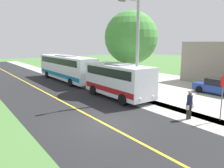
{
  "coord_description": "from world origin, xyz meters",
  "views": [
    {
      "loc": [
        6.92,
        10.45,
        4.78
      ],
      "look_at": [
        -3.5,
        -3.99,
        1.4
      ],
      "focal_mm": 35.42,
      "sensor_mm": 36.0,
      "label": 1
    }
  ],
  "objects": [
    {
      "name": "street_light_pole",
      "position": [
        -4.88,
        -2.64,
        4.42
      ],
      "size": [
        1.97,
        0.24,
        8.02
      ],
      "color": "#9E9EA3",
      "rests_on": "ground"
    },
    {
      "name": "road_centre_line",
      "position": [
        0.0,
        0.0,
        0.01
      ],
      "size": [
        0.16,
        100.0,
        0.0
      ],
      "primitive_type": "cube",
      "color": "gold",
      "rests_on": "ground"
    },
    {
      "name": "pedestrian_with_bags",
      "position": [
        -4.8,
        2.5,
        0.96
      ],
      "size": [
        0.72,
        0.34,
        1.78
      ],
      "color": "#262628",
      "rests_on": "ground"
    },
    {
      "name": "transit_bus_rear",
      "position": [
        -4.45,
        -15.16,
        1.75
      ],
      "size": [
        2.55,
        11.95,
        3.2
      ],
      "color": "white",
      "rests_on": "ground"
    },
    {
      "name": "shuttle_bus_front",
      "position": [
        -4.52,
        -4.49,
        1.65
      ],
      "size": [
        2.68,
        7.11,
        3.0
      ],
      "color": "silver",
      "rests_on": "ground"
    },
    {
      "name": "sidewalk",
      "position": [
        -5.2,
        0.0,
        0.0
      ],
      "size": [
        2.4,
        100.0,
        0.01
      ],
      "primitive_type": "cube",
      "color": "#9E9991",
      "rests_on": "ground"
    },
    {
      "name": "ground_plane",
      "position": [
        0.0,
        0.0,
        0.0
      ],
      "size": [
        120.0,
        120.0,
        0.0
      ],
      "primitive_type": "plane",
      "color": "#477238"
    },
    {
      "name": "tree_curbside",
      "position": [
        -7.4,
        -6.23,
        5.21
      ],
      "size": [
        5.15,
        5.15,
        7.8
      ],
      "color": "brown",
      "rests_on": "ground"
    },
    {
      "name": "road_surface",
      "position": [
        0.0,
        0.0,
        0.0
      ],
      "size": [
        8.0,
        100.0,
        0.01
      ],
      "primitive_type": "cube",
      "color": "black",
      "rests_on": "ground"
    },
    {
      "name": "stop_sign",
      "position": [
        -6.1,
        3.84,
        1.96
      ],
      "size": [
        0.76,
        0.07,
        2.88
      ],
      "color": "slate",
      "rests_on": "ground"
    },
    {
      "name": "parked_car_near",
      "position": [
        -12.93,
        -0.04,
        0.69
      ],
      "size": [
        2.07,
        4.43,
        1.45
      ],
      "color": "navy",
      "rests_on": "ground"
    }
  ]
}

